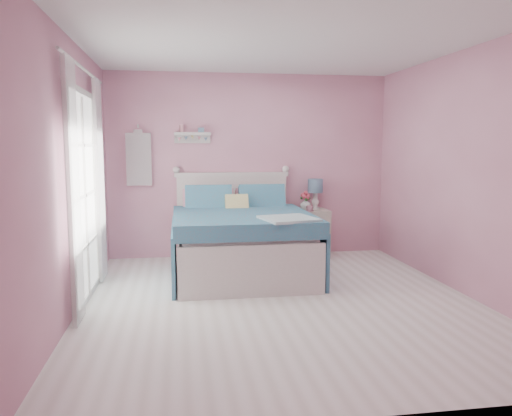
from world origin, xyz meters
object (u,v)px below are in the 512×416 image
object	(u,v)px
table_lamp	(315,188)
bed	(241,241)
teacup	(310,208)
nightstand	(311,233)
vase	(305,204)

from	to	relation	value
table_lamp	bed	bearing A→B (deg)	-143.46
bed	table_lamp	distance (m)	1.60
bed	teacup	xyz separation A→B (m)	(1.05, 0.63, 0.31)
bed	nightstand	distance (m)	1.37
bed	vase	distance (m)	1.38
nightstand	teacup	bearing A→B (deg)	-112.08
table_lamp	vase	size ratio (longest dim) A/B	2.66
bed	vase	world-z (taller)	bed
table_lamp	nightstand	bearing A→B (deg)	-131.48
nightstand	vase	world-z (taller)	vase
table_lamp	teacup	bearing A→B (deg)	-119.99
nightstand	teacup	world-z (taller)	teacup
nightstand	vase	distance (m)	0.43
vase	bed	bearing A→B (deg)	-141.44
bed	table_lamp	bearing A→B (deg)	36.35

